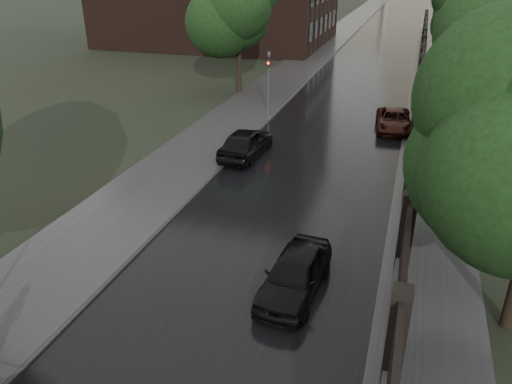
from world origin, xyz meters
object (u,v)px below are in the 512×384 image
(tree_left_far, at_px, (238,19))
(car_right_far, at_px, (394,120))
(hatchback_left, at_px, (246,142))
(tree_right_b, at_px, (490,55))
(tree_right_c, at_px, (467,16))
(car_right_near, at_px, (295,274))
(traffic_light, at_px, (269,78))

(tree_left_far, xyz_separation_m, car_right_far, (11.40, -5.41, -4.66))
(tree_left_far, height_order, hatchback_left, tree_left_far)
(tree_right_b, relative_size, tree_right_c, 1.00)
(tree_left_far, relative_size, car_right_near, 1.91)
(tree_right_b, height_order, car_right_near, tree_right_b)
(traffic_light, xyz_separation_m, car_right_far, (7.70, -0.40, -1.82))
(tree_left_far, distance_m, car_right_near, 24.70)
(tree_left_far, distance_m, traffic_light, 6.84)
(tree_left_far, height_order, tree_right_c, tree_left_far)
(tree_right_c, bearing_deg, hatchback_left, -116.38)
(hatchback_left, bearing_deg, car_right_far, -133.24)
(car_right_near, bearing_deg, tree_left_far, 117.39)
(tree_right_c, distance_m, hatchback_left, 24.93)
(tree_right_c, xyz_separation_m, hatchback_left, (-10.92, -22.02, -4.22))
(tree_left_far, bearing_deg, tree_right_b, -27.30)
(tree_left_far, bearing_deg, car_right_far, -25.38)
(tree_right_c, relative_size, traffic_light, 1.75)
(tree_right_b, relative_size, hatchback_left, 1.63)
(hatchback_left, relative_size, car_right_near, 1.11)
(hatchback_left, distance_m, car_right_near, 11.44)
(hatchback_left, height_order, car_right_far, hatchback_left)
(car_right_far, bearing_deg, tree_left_far, 148.50)
(tree_right_c, relative_size, hatchback_left, 1.63)
(tree_right_c, xyz_separation_m, car_right_far, (-4.10, -15.41, -4.37))
(tree_right_c, xyz_separation_m, car_right_near, (-5.90, -32.29, -4.29))
(tree_right_b, xyz_separation_m, car_right_near, (-5.90, -14.29, -4.29))
(hatchback_left, bearing_deg, traffic_light, -80.18)
(tree_right_b, bearing_deg, tree_right_c, 90.00)
(tree_right_b, relative_size, car_right_far, 1.67)
(hatchback_left, bearing_deg, car_right_near, 118.68)
(hatchback_left, bearing_deg, tree_left_far, -66.48)
(traffic_light, distance_m, car_right_far, 7.92)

